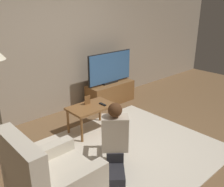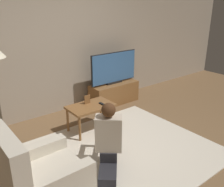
{
  "view_description": "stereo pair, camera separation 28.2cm",
  "coord_description": "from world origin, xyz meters",
  "px_view_note": "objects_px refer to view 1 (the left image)",
  "views": [
    {
      "loc": [
        -2.31,
        -2.2,
        2.1
      ],
      "look_at": [
        0.32,
        0.72,
        0.63
      ],
      "focal_mm": 40.0,
      "sensor_mm": 36.0,
      "label": 1
    },
    {
      "loc": [
        -2.1,
        -2.38,
        2.1
      ],
      "look_at": [
        0.32,
        0.72,
        0.63
      ],
      "focal_mm": 40.0,
      "sensor_mm": 36.0,
      "label": 2
    }
  ],
  "objects_px": {
    "tv": "(110,68)",
    "person_kneeling": "(115,138)",
    "armchair": "(52,185)",
    "coffee_table": "(91,109)"
  },
  "relations": [
    {
      "from": "tv",
      "to": "person_kneeling",
      "type": "distance_m",
      "value": 2.28
    },
    {
      "from": "coffee_table",
      "to": "person_kneeling",
      "type": "height_order",
      "value": "person_kneeling"
    },
    {
      "from": "tv",
      "to": "person_kneeling",
      "type": "bearing_deg",
      "value": -130.15
    },
    {
      "from": "tv",
      "to": "coffee_table",
      "type": "relative_size",
      "value": 1.48
    },
    {
      "from": "tv",
      "to": "armchair",
      "type": "height_order",
      "value": "tv"
    },
    {
      "from": "person_kneeling",
      "to": "tv",
      "type": "bearing_deg",
      "value": -89.94
    },
    {
      "from": "armchair",
      "to": "coffee_table",
      "type": "bearing_deg",
      "value": -51.94
    },
    {
      "from": "armchair",
      "to": "person_kneeling",
      "type": "xyz_separation_m",
      "value": [
        0.96,
        0.08,
        0.15
      ]
    },
    {
      "from": "armchair",
      "to": "person_kneeling",
      "type": "bearing_deg",
      "value": -85.98
    },
    {
      "from": "tv",
      "to": "person_kneeling",
      "type": "height_order",
      "value": "tv"
    }
  ]
}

